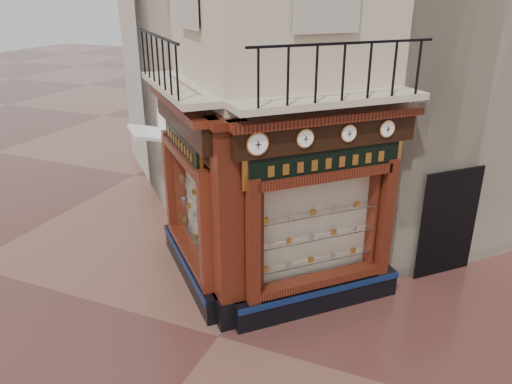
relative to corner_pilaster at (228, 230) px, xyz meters
The scene contains 14 objects.
ground 2.01m from the corner_pilaster, 90.00° to the right, with size 80.00×80.00×0.00m, color #532C27.
neighbour_left 9.21m from the corner_pilaster, 106.93° to the left, with size 8.00×8.00×11.00m, color #B7AB9F.
neighbour_right 9.21m from the corner_pilaster, 73.07° to the left, with size 8.00×8.00×11.00m, color #B7AB9F.
shopfront_left 1.77m from the corner_pilaster, 142.77° to the left, with size 2.86×2.86×3.98m.
shopfront_right 1.77m from the corner_pilaster, 37.23° to the left, with size 2.86×2.86×3.98m.
corner_pilaster is the anchor object (origin of this frame).
balcony 2.47m from the corner_pilaster, 90.00° to the left, with size 5.94×2.97×1.03m.
clock_a 1.77m from the corner_pilaster, ahead, with size 0.31×0.31×0.39m.
clock_b 2.13m from the corner_pilaster, 26.09° to the left, with size 0.27×0.27×0.33m.
clock_c 2.71m from the corner_pilaster, 33.44° to the left, with size 0.25×0.25×0.31m.
clock_d 3.36m from the corner_pilaster, 36.56° to the left, with size 0.26×0.26×0.32m.
awning 5.12m from the corner_pilaster, 141.06° to the left, with size 1.30×0.78×0.08m, color white, non-canonical shape.
signboard_left 2.12m from the corner_pilaster, 145.25° to the left, with size 1.90×1.90×0.51m.
signboard_right 2.12m from the corner_pilaster, 34.75° to the left, with size 2.29×2.29×0.61m.
Camera 1 is at (3.55, -6.61, 5.94)m, focal length 35.00 mm.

